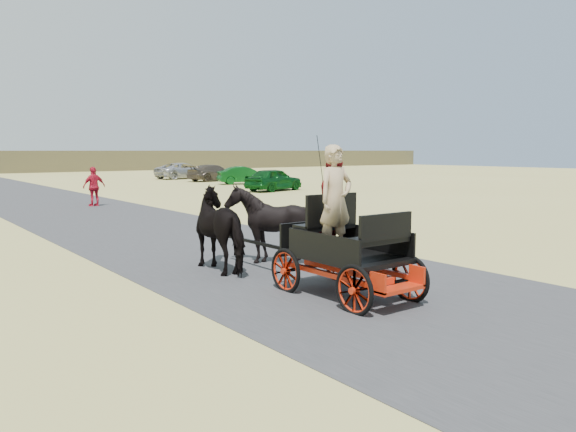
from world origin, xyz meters
TOP-DOWN VIEW (x-y plane):
  - ground at (0.00, 0.00)m, footprint 140.00×140.00m
  - road at (0.00, 0.00)m, footprint 6.00×140.00m
  - carriage at (-0.54, 0.41)m, footprint 1.30×2.40m
  - horse_left at (-1.09, 3.41)m, footprint 0.91×2.01m
  - horse_right at (0.01, 3.41)m, footprint 1.37×1.54m
  - driver_man at (-0.74, 0.46)m, footprint 0.66×0.43m
  - passenger_woman at (-0.24, 1.01)m, footprint 0.77×0.60m
  - pedestrian at (1.10, 18.19)m, footprint 1.07×0.58m
  - car_a at (12.82, 21.12)m, footprint 4.30×2.61m
  - car_b at (15.16, 28.02)m, footprint 4.09×2.52m
  - car_c at (15.38, 32.94)m, footprint 4.69×2.46m
  - car_d at (15.14, 37.74)m, footprint 5.17×2.95m

SIDE VIEW (x-z plane):
  - ground at x=0.00m, z-range 0.00..0.00m
  - road at x=0.00m, z-range 0.00..0.01m
  - carriage at x=-0.54m, z-range 0.00..0.72m
  - car_b at x=15.16m, z-range 0.00..1.27m
  - car_c at x=15.38m, z-range 0.00..1.30m
  - car_d at x=15.14m, z-range 0.00..1.36m
  - car_a at x=12.82m, z-range 0.00..1.37m
  - horse_left at x=-1.09m, z-range 0.00..1.70m
  - horse_right at x=0.01m, z-range 0.00..1.70m
  - pedestrian at x=1.10m, z-range 0.00..1.73m
  - passenger_woman at x=-0.24m, z-range 0.72..2.30m
  - driver_man at x=-0.74m, z-range 0.72..2.52m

